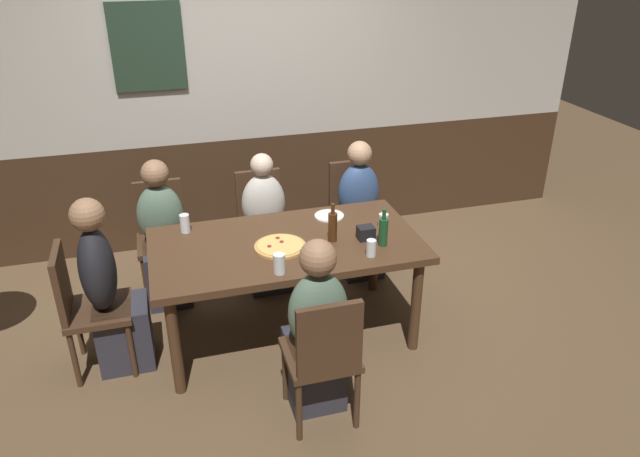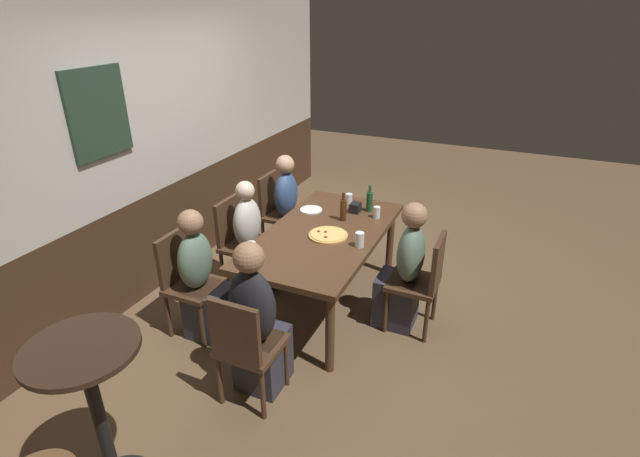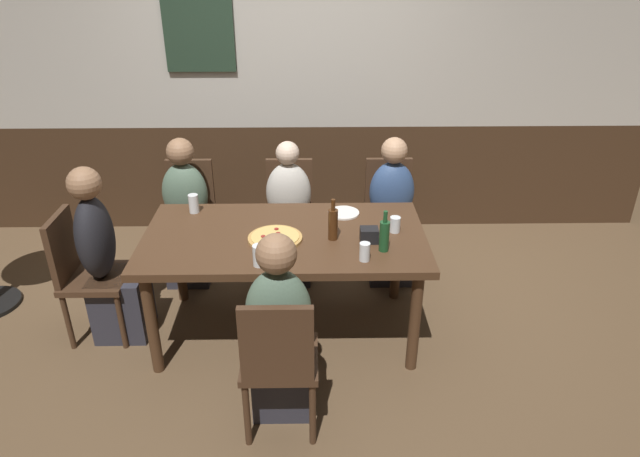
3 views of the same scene
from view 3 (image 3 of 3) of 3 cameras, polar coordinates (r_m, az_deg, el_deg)
The scene contains 22 objects.
ground_plane at distance 3.95m, azimuth -3.31°, elevation -10.15°, with size 12.00×12.00×0.00m, color brown.
wall_back at distance 4.92m, azimuth -3.09°, elevation 14.29°, with size 6.40×0.13×2.60m.
dining_table at distance 3.59m, azimuth -3.59°, elevation -1.68°, with size 1.78×0.95×0.74m.
chair_mid_near at distance 2.95m, azimuth -4.18°, elevation -12.91°, with size 0.40×0.40×0.88m.
chair_mid_far at distance 4.46m, azimuth -3.08°, elevation 1.93°, with size 0.40×0.40×0.88m.
chair_right_far at distance 4.50m, azimuth 6.93°, elevation 1.99°, with size 0.40×0.40×0.88m.
chair_left_far at distance 4.56m, azimuth -12.95°, elevation 1.81°, with size 0.40×0.40×0.88m.
chair_head_west at distance 3.96m, azimuth -22.77°, elevation -3.83°, with size 0.40×0.40×0.88m.
person_mid_near at distance 3.08m, azimuth -4.03°, elevation -11.14°, with size 0.34×0.37×1.14m.
person_mid_far at distance 4.33m, azimuth -3.13°, elevation 0.51°, with size 0.34×0.37×1.09m.
person_right_far at distance 4.36m, azimuth 7.17°, elevation 0.77°, with size 0.34×0.37×1.12m.
person_left_far at distance 4.42m, azimuth -13.31°, elevation 0.65°, with size 0.34×0.37×1.12m.
person_head_west at distance 3.89m, azimuth -20.62°, elevation -3.70°, with size 0.37×0.34×1.20m.
pizza at distance 3.49m, azimuth -4.56°, elevation -0.95°, with size 0.34×0.34×0.03m.
pint_glass_pale at distance 3.21m, azimuth -6.18°, elevation -2.79°, with size 0.07×0.07×0.13m.
tumbler_water at distance 3.91m, azimuth -12.64°, elevation 2.42°, with size 0.07×0.07×0.13m.
pint_glass_amber at distance 3.60m, azimuth 7.58°, elevation 0.31°, with size 0.07×0.07×0.10m.
beer_glass_tall at distance 3.25m, azimuth 4.53°, elevation -2.44°, with size 0.06×0.06×0.11m.
beer_bottle_green at distance 3.34m, azimuth 6.52°, elevation -0.67°, with size 0.06×0.06×0.26m.
beer_bottle_brown at distance 3.45m, azimuth 1.32°, elevation 0.52°, with size 0.06×0.06×0.27m.
plate_white_large at distance 3.82m, azimuth 2.40°, elevation 1.59°, with size 0.21×0.21×0.01m, color white.
condiment_caddy at distance 3.46m, azimuth 4.98°, elevation -0.66°, with size 0.11×0.09×0.09m, color black.
Camera 3 is at (0.17, -3.15, 2.39)m, focal length 31.66 mm.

